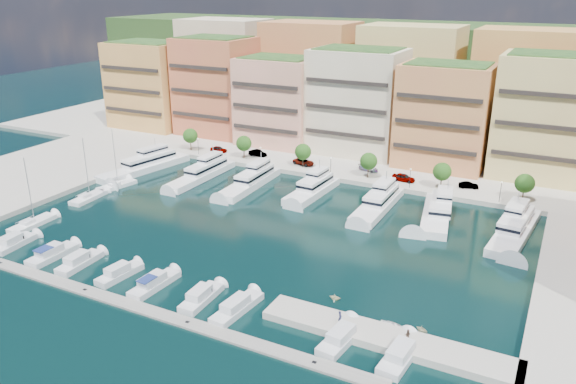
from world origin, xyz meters
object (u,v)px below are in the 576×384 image
Objects in this scene: cruiser_3 at (119,274)px; cruiser_6 at (237,308)px; lamppost_4 at (501,188)px; cruiser_2 at (79,262)px; cruiser_5 at (201,298)px; cruiser_8 at (341,338)px; sailboat_2 at (117,186)px; tree_5 at (525,183)px; yacht_1 at (203,173)px; lamppost_3 at (410,175)px; yacht_3 at (313,188)px; sailboat_1 at (88,198)px; person_0 at (340,318)px; car_2 at (304,162)px; tree_2 at (303,152)px; tender_1 at (335,297)px; yacht_0 at (147,165)px; car_4 at (404,178)px; car_3 at (368,168)px; car_1 at (258,153)px; lamppost_1 at (261,153)px; cruiser_9 at (400,356)px; cruiser_1 at (52,254)px; lamppost_2 at (331,163)px; tender_3 at (422,329)px; tender_2 at (393,327)px; car_5 at (469,185)px; tree_0 at (190,136)px; lamppost_0 at (198,143)px; yacht_5 at (437,211)px; yacht_2 at (252,181)px; yacht_6 at (515,228)px; tree_1 at (244,143)px; yacht_4 at (379,203)px; sailboat_0 at (32,224)px; car_0 at (219,149)px; cruiser_4 at (154,284)px; person_1 at (408,335)px.

cruiser_3 and cruiser_6 have the same top height.
cruiser_2 is at bearing -134.45° from lamppost_4.
cruiser_5 is 0.95× the size of cruiser_8.
cruiser_3 is 0.59× the size of sailboat_2.
tree_5 is 67.69m from yacht_1.
lamppost_3 and lamppost_4 have the same top height.
yacht_3 is 49.54m from cruiser_2.
yacht_1 is at bearing 59.29° from sailboat_1.
person_0 reaches higher than cruiser_8.
car_2 is (-18.81, 60.03, 1.17)m from cruiser_6.
tender_1 is at bearing -59.84° from tree_2.
yacht_0 is 3.14× the size of cruiser_3.
tender_1 is (-15.33, -47.03, -3.39)m from lamppost_4.
car_4 is (54.74, 29.32, 1.54)m from sailboat_2.
car_3 is (-29.46, 6.73, -2.15)m from lamppost_4.
car_1 is (-57.85, 5.23, -2.03)m from lamppost_4.
lamppost_1 is 75.37m from cruiser_9.
cruiser_1 reaches higher than cruiser_6.
lamppost_2 is 0.49× the size of cruiser_8.
sailboat_2 is at bearing 93.52° from tender_3.
cruiser_6 is at bearing 111.39° from tender_2.
car_4 is (15.75, 3.34, -1.98)m from lamppost_2.
cruiser_3 is 72.84m from car_5.
car_4 is at bearing -14.15° from person_0.
lamppost_4 is 78.22m from cruiser_2.
lamppost_0 is at bearing -29.90° from tree_0.
yacht_5 is 4.28× the size of car_3.
cruiser_8 is at bearing -48.66° from yacht_2.
yacht_6 reaches higher than car_5.
car_3 reaches higher than cruiser_8.
cruiser_5 and cruiser_6 have the same top height.
tree_1 is 6.49m from lamppost_1.
car_5 is at bearing 56.96° from cruiser_3.
sailboat_0 is (-53.29, -36.91, -0.78)m from yacht_4.
person_0 is at bearing 2.82° from cruiser_2.
cruiser_5 is 1.85× the size of car_0.
sailboat_0 reaches higher than tender_2.
sailboat_2 reaches higher than cruiser_6.
cruiser_5 is (-10.84, -44.23, -0.54)m from yacht_4.
cruiser_4 is 1.01× the size of cruiser_9.
tender_2 is at bearing -37.28° from lamppost_0.
tender_1 is (58.81, 1.43, 0.12)m from sailboat_0.
lamppost_2 reaches higher than car_4.
cruiser_9 is (-7.79, -43.44, -0.66)m from yacht_6.
person_1 reaches higher than cruiser_4.
lamppost_3 is 0.52× the size of cruiser_5.
cruiser_4 is 2.48× the size of tender_2.
person_1 is (70.75, -4.79, 1.49)m from sailboat_0.
yacht_0 is 2.90× the size of cruiser_8.
tree_5 reaches higher than yacht_6.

